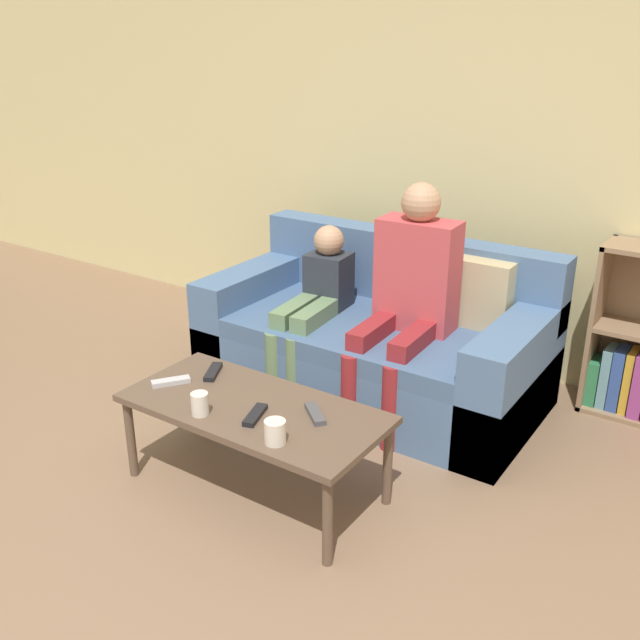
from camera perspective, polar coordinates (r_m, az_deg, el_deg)
name	(u,v)px	position (r m, az deg, el deg)	size (l,w,h in m)	color
ground_plane	(108,624)	(2.73, -16.62, -22.25)	(22.00, 22.00, 0.00)	#84664C
wall_back	(460,142)	(4.22, 11.13, 13.83)	(12.00, 0.06, 2.60)	beige
couch	(376,344)	(3.92, 4.52, -1.92)	(1.81, 0.93, 0.83)	#4C6B93
coffee_table	(254,414)	(3.05, -5.33, -7.47)	(1.13, 0.54, 0.41)	brown
person_adult	(410,286)	(3.61, 7.25, 2.71)	(0.41, 0.65, 1.20)	maroon
person_child	(315,301)	(3.87, -0.43, 1.53)	(0.28, 0.65, 0.90)	#66845B
cup_near	(275,432)	(2.74, -3.61, -8.92)	(0.08, 0.08, 0.09)	silver
cup_far	(200,404)	(2.97, -9.59, -6.63)	(0.07, 0.07, 0.10)	silver
tv_remote_0	(254,415)	(2.94, -5.28, -7.56)	(0.10, 0.18, 0.02)	black
tv_remote_1	(315,414)	(2.93, -0.39, -7.51)	(0.16, 0.15, 0.02)	#47474C
tv_remote_2	(213,372)	(3.31, -8.55, -4.13)	(0.12, 0.17, 0.02)	black
tv_remote_3	(171,382)	(3.26, -11.85, -4.84)	(0.14, 0.17, 0.02)	#B7B7BC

